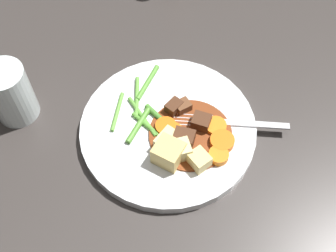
{
  "coord_description": "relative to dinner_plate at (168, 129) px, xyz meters",
  "views": [
    {
      "loc": [
        0.21,
        -0.28,
        0.57
      ],
      "look_at": [
        0.0,
        0.0,
        0.02
      ],
      "focal_mm": 46.55,
      "sensor_mm": 36.0,
      "label": 1
    }
  ],
  "objects": [
    {
      "name": "green_bean_5",
      "position": [
        -0.08,
        -0.03,
        0.01
      ],
      "size": [
        0.04,
        0.07,
        0.01
      ],
      "primitive_type": "cylinder",
      "rotation": [
        0.0,
        1.57,
        2.05
      ],
      "color": "#66AD42",
      "rests_on": "dinner_plate"
    },
    {
      "name": "green_bean_2",
      "position": [
        -0.01,
        -0.0,
        0.01
      ],
      "size": [
        0.08,
        0.02,
        0.01
      ],
      "primitive_type": "cylinder",
      "rotation": [
        0.0,
        1.57,
        2.95
      ],
      "color": "#4C8E33",
      "rests_on": "dinner_plate"
    },
    {
      "name": "potato_chunk_0",
      "position": [
        0.07,
        -0.03,
        0.02
      ],
      "size": [
        0.03,
        0.03,
        0.02
      ],
      "primitive_type": "cube",
      "rotation": [
        0.0,
        0.0,
        4.44
      ],
      "color": "#E5CC7A",
      "rests_on": "dinner_plate"
    },
    {
      "name": "carrot_slice_1",
      "position": [
        0.06,
        0.04,
        0.01
      ],
      "size": [
        0.04,
        0.04,
        0.01
      ],
      "primitive_type": "cylinder",
      "rotation": [
        0.0,
        0.0,
        4.87
      ],
      "color": "orange",
      "rests_on": "dinner_plate"
    },
    {
      "name": "green_bean_1",
      "position": [
        -0.02,
        -0.02,
        0.01
      ],
      "size": [
        0.07,
        0.02,
        0.01
      ],
      "primitive_type": "cylinder",
      "rotation": [
        0.0,
        1.57,
        3.01
      ],
      "color": "#599E38",
      "rests_on": "dinner_plate"
    },
    {
      "name": "meat_chunk_2",
      "position": [
        0.0,
        0.04,
        0.02
      ],
      "size": [
        0.03,
        0.03,
        0.02
      ],
      "primitive_type": "cube",
      "rotation": [
        0.0,
        0.0,
        2.75
      ],
      "color": "brown",
      "rests_on": "dinner_plate"
    },
    {
      "name": "green_bean_4",
      "position": [
        -0.07,
        0.04,
        0.01
      ],
      "size": [
        0.02,
        0.07,
        0.01
      ],
      "primitive_type": "cylinder",
      "rotation": [
        0.0,
        1.57,
        1.79
      ],
      "color": "#599E38",
      "rests_on": "dinner_plate"
    },
    {
      "name": "carrot_slice_3",
      "position": [
        0.01,
        -0.01,
        0.01
      ],
      "size": [
        0.04,
        0.04,
        0.01
      ],
      "primitive_type": "cylinder",
      "rotation": [
        0.0,
        0.0,
        4.3
      ],
      "color": "orange",
      "rests_on": "dinner_plate"
    },
    {
      "name": "carrot_slice_2",
      "position": [
        0.09,
        0.0,
        0.01
      ],
      "size": [
        0.04,
        0.04,
        0.01
      ],
      "primitive_type": "cylinder",
      "rotation": [
        0.0,
        0.0,
        5.25
      ],
      "color": "orange",
      "rests_on": "dinner_plate"
    },
    {
      "name": "meat_chunk_0",
      "position": [
        -0.01,
        0.03,
        0.02
      ],
      "size": [
        0.02,
        0.03,
        0.02
      ],
      "primitive_type": "cube",
      "rotation": [
        0.0,
        0.0,
        3.07
      ],
      "color": "#4C2B19",
      "rests_on": "dinner_plate"
    },
    {
      "name": "potato_chunk_2",
      "position": [
        0.02,
        -0.03,
        0.02
      ],
      "size": [
        0.03,
        0.03,
        0.02
      ],
      "primitive_type": "cube",
      "rotation": [
        0.0,
        0.0,
        4.71
      ],
      "color": "#EAD68C",
      "rests_on": "dinner_plate"
    },
    {
      "name": "green_bean_0",
      "position": [
        -0.04,
        -0.01,
        0.01
      ],
      "size": [
        0.08,
        0.04,
        0.01
      ],
      "primitive_type": "cylinder",
      "rotation": [
        0.0,
        1.57,
        2.76
      ],
      "color": "#66AD42",
      "rests_on": "dinner_plate"
    },
    {
      "name": "potato_chunk_3",
      "position": [
        0.03,
        -0.04,
        0.02
      ],
      "size": [
        0.04,
        0.04,
        0.03
      ],
      "primitive_type": "cube",
      "rotation": [
        0.0,
        0.0,
        3.28
      ],
      "color": "#DBBC6B",
      "rests_on": "dinner_plate"
    },
    {
      "name": "green_bean_6",
      "position": [
        -0.07,
        0.01,
        0.01
      ],
      "size": [
        0.05,
        0.07,
        0.01
      ],
      "primitive_type": "cylinder",
      "rotation": [
        0.0,
        1.57,
        2.23
      ],
      "color": "#66AD42",
      "rests_on": "dinner_plate"
    },
    {
      "name": "water_glass",
      "position": [
        -0.21,
        -0.11,
        0.04
      ],
      "size": [
        0.07,
        0.07,
        0.09
      ],
      "primitive_type": "cylinder",
      "color": "silver",
      "rests_on": "ground_plane"
    },
    {
      "name": "potato_chunk_1",
      "position": [
        0.04,
        -0.03,
        0.02
      ],
      "size": [
        0.04,
        0.04,
        0.03
      ],
      "primitive_type": "cube",
      "rotation": [
        0.0,
        0.0,
        2.5
      ],
      "color": "#EAD68C",
      "rests_on": "dinner_plate"
    },
    {
      "name": "fork",
      "position": [
        0.07,
        0.06,
        0.01
      ],
      "size": [
        0.16,
        0.11,
        0.0
      ],
      "color": "silver",
      "rests_on": "dinner_plate"
    },
    {
      "name": "meat_chunk_1",
      "position": [
        0.04,
        0.03,
        0.02
      ],
      "size": [
        0.03,
        0.03,
        0.02
      ],
      "primitive_type": "cube",
      "rotation": [
        0.0,
        0.0,
        0.3
      ],
      "color": "#4C2B19",
      "rests_on": "dinner_plate"
    },
    {
      "name": "ground_plane",
      "position": [
        0.0,
        0.0,
        -0.01
      ],
      "size": [
        3.0,
        3.0,
        0.0
      ],
      "primitive_type": "plane",
      "color": "#383330"
    },
    {
      "name": "carrot_slice_4",
      "position": [
        0.08,
        0.02,
        0.01
      ],
      "size": [
        0.04,
        0.04,
        0.01
      ],
      "primitive_type": "cylinder",
      "rotation": [
        0.0,
        0.0,
        4.73
      ],
      "color": "orange",
      "rests_on": "dinner_plate"
    },
    {
      "name": "green_bean_3",
      "position": [
        -0.03,
        -0.03,
        0.01
      ],
      "size": [
        0.02,
        0.07,
        0.01
      ],
      "primitive_type": "cylinder",
      "rotation": [
        0.0,
        1.57,
        1.76
      ],
      "color": "#599E38",
      "rests_on": "dinner_plate"
    },
    {
      "name": "meat_chunk_3",
      "position": [
        0.04,
        -0.01,
        0.02
      ],
      "size": [
        0.04,
        0.03,
        0.03
      ],
      "primitive_type": "cube",
      "rotation": [
        0.0,
        0.0,
        0.36
      ],
      "color": "#4C2B19",
      "rests_on": "dinner_plate"
    },
    {
      "name": "carrot_slice_0",
      "position": [
        -0.0,
        -0.01,
        0.01
      ],
      "size": [
        0.04,
        0.04,
        0.01
      ],
      "primitive_type": "cylinder",
      "rotation": [
        0.0,
        0.0,
        1.73
      ],
      "color": "orange",
      "rests_on": "dinner_plate"
    },
    {
      "name": "stew_sauce",
      "position": [
        0.04,
        0.01,
        0.01
      ],
      "size": [
        0.12,
        0.12,
        0.0
      ],
      "primitive_type": "cylinder",
      "color": "brown",
      "rests_on": "dinner_plate"
    },
    {
      "name": "dinner_plate",
      "position": [
        0.0,
        0.0,
        0.0
      ],
      "size": [
        0.27,
        0.27,
        0.02
      ],
      "primitive_type": "cylinder",
      "color": "white",
      "rests_on": "ground_plane"
    }
  ]
}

